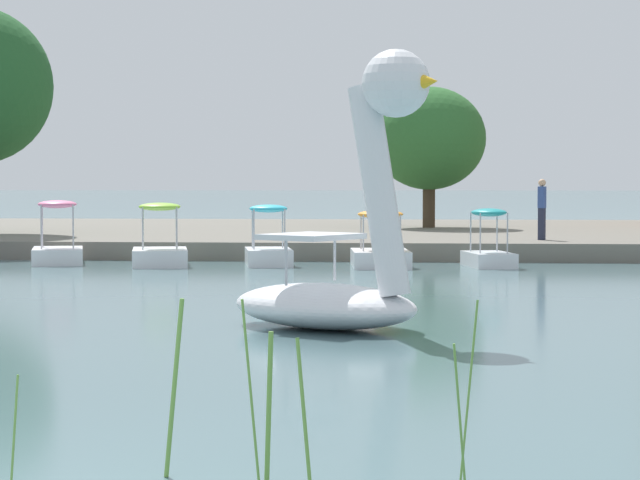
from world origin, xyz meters
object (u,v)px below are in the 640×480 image
at_px(pedal_boat_lime, 160,249).
at_px(person_on_path, 542,208).
at_px(tree_broadleaf_left, 429,139).
at_px(pedal_boat_teal, 489,248).
at_px(pedal_boat_pink, 58,247).
at_px(swan_boat, 344,250).
at_px(pedal_boat_orange, 380,250).
at_px(pedal_boat_cyan, 268,249).

height_order(pedal_boat_lime, person_on_path, person_on_path).
xyz_separation_m(tree_broadleaf_left, person_on_path, (3.06, -8.86, -2.21)).
bearing_deg(pedal_boat_teal, pedal_boat_pink, 178.62).
relative_size(pedal_boat_teal, tree_broadleaf_left, 0.40).
bearing_deg(pedal_boat_lime, tree_broadleaf_left, 62.52).
bearing_deg(tree_broadleaf_left, swan_boat, -92.93).
height_order(pedal_boat_orange, tree_broadleaf_left, tree_broadleaf_left).
bearing_deg(person_on_path, pedal_boat_teal, -113.21).
bearing_deg(swan_boat, pedal_boat_teal, 78.30).
relative_size(pedal_boat_teal, pedal_boat_pink, 0.83).
relative_size(swan_boat, pedal_boat_pink, 1.68).
bearing_deg(pedal_boat_teal, person_on_path, 66.79).
xyz_separation_m(pedal_boat_teal, pedal_boat_lime, (-8.15, -0.26, -0.03)).
relative_size(tree_broadleaf_left, person_on_path, 2.92).
height_order(pedal_boat_cyan, person_on_path, person_on_path).
bearing_deg(pedal_boat_orange, swan_boat, -90.32).
height_order(pedal_boat_teal, pedal_boat_lime, pedal_boat_lime).
bearing_deg(pedal_boat_pink, pedal_boat_teal, -1.38).
relative_size(pedal_boat_orange, tree_broadleaf_left, 0.49).
relative_size(swan_boat, pedal_boat_cyan, 1.81).
relative_size(pedal_boat_cyan, tree_broadleaf_left, 0.44).
bearing_deg(pedal_boat_lime, pedal_boat_teal, 1.81).
xyz_separation_m(pedal_boat_cyan, person_on_path, (7.13, 3.69, 0.96)).
bearing_deg(pedal_boat_pink, swan_boat, -58.73).
bearing_deg(pedal_boat_orange, person_on_path, 42.63).
xyz_separation_m(pedal_boat_teal, pedal_boat_orange, (-2.66, -0.12, -0.04)).
relative_size(pedal_boat_orange, person_on_path, 1.42).
bearing_deg(swan_boat, person_on_path, 75.58).
distance_m(pedal_boat_orange, pedal_boat_pink, 8.25).
relative_size(pedal_boat_teal, pedal_boat_lime, 0.83).
xyz_separation_m(swan_boat, pedal_boat_teal, (2.73, 13.20, -0.68)).
xyz_separation_m(pedal_boat_pink, person_on_path, (12.56, 3.59, 0.94)).
bearing_deg(pedal_boat_orange, pedal_boat_lime, -178.56).
xyz_separation_m(pedal_boat_orange, pedal_boat_pink, (-8.25, 0.38, 0.01)).
height_order(pedal_boat_cyan, pedal_boat_lime, pedal_boat_lime).
height_order(pedal_boat_teal, tree_broadleaf_left, tree_broadleaf_left).
distance_m(swan_boat, tree_broadleaf_left, 26.05).
xyz_separation_m(pedal_boat_orange, pedal_boat_lime, (-5.49, -0.14, 0.01)).
bearing_deg(pedal_boat_pink, tree_broadleaf_left, 52.64).
bearing_deg(pedal_boat_cyan, pedal_boat_pink, 178.92).
distance_m(pedal_boat_cyan, pedal_boat_pink, 5.43).
height_order(pedal_boat_orange, pedal_boat_cyan, pedal_boat_cyan).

